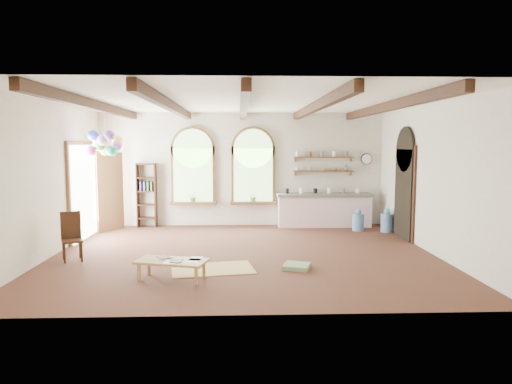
{
  "coord_description": "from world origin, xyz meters",
  "views": [
    {
      "loc": [
        -0.1,
        -9.5,
        2.32
      ],
      "look_at": [
        0.27,
        0.6,
        1.26
      ],
      "focal_mm": 32.0,
      "sensor_mm": 36.0,
      "label": 1
    }
  ],
  "objects_px": {
    "coffee_table": "(172,262)",
    "balloon_cluster": "(105,144)",
    "kitchen_counter": "(324,210)",
    "side_chair": "(72,247)"
  },
  "relations": [
    {
      "from": "kitchen_counter",
      "to": "balloon_cluster",
      "type": "height_order",
      "value": "balloon_cluster"
    },
    {
      "from": "coffee_table",
      "to": "kitchen_counter",
      "type": "bearing_deg",
      "value": 54.5
    },
    {
      "from": "coffee_table",
      "to": "side_chair",
      "type": "height_order",
      "value": "side_chair"
    },
    {
      "from": "coffee_table",
      "to": "side_chair",
      "type": "bearing_deg",
      "value": 147.69
    },
    {
      "from": "coffee_table",
      "to": "balloon_cluster",
      "type": "relative_size",
      "value": 1.13
    },
    {
      "from": "kitchen_counter",
      "to": "balloon_cluster",
      "type": "relative_size",
      "value": 2.32
    },
    {
      "from": "kitchen_counter",
      "to": "side_chair",
      "type": "xyz_separation_m",
      "value": [
        -5.75,
        -3.62,
        -0.19
      ]
    },
    {
      "from": "balloon_cluster",
      "to": "coffee_table",
      "type": "bearing_deg",
      "value": -58.52
    },
    {
      "from": "coffee_table",
      "to": "balloon_cluster",
      "type": "distance_m",
      "value": 4.37
    },
    {
      "from": "side_chair",
      "to": "coffee_table",
      "type": "bearing_deg",
      "value": -32.31
    }
  ]
}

